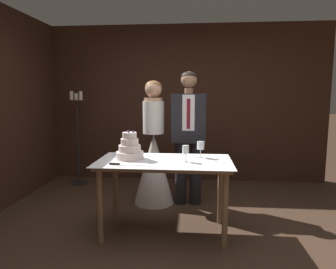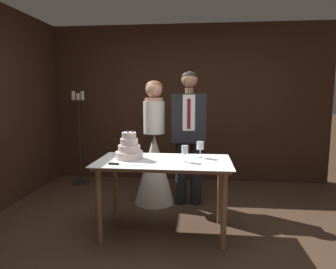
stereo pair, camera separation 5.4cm
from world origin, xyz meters
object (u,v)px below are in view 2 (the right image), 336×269
wine_glass_near (185,150)px  candle_stand (79,137)px  cake_table (164,169)px  groom (189,131)px  cake_knife (121,164)px  tiered_cake (129,149)px  bride (154,158)px  wine_glass_middle (200,146)px

wine_glass_near → candle_stand: 2.46m
cake_table → groom: groom is taller
cake_knife → candle_stand: (-1.19, 1.87, -0.02)m
wine_glass_near → tiered_cake: bearing=171.3°
cake_knife → bride: bride is taller
wine_glass_middle → bride: 0.98m
cake_table → cake_knife: 0.47m
cake_table → candle_stand: (-1.58, 1.63, 0.08)m
wine_glass_near → groom: 0.93m
cake_table → tiered_cake: tiered_cake is taller
groom → cake_table: bearing=-104.8°
cake_knife → candle_stand: size_ratio=0.27×
tiered_cake → cake_knife: 0.30m
cake_table → wine_glass_middle: wine_glass_middle is taller
wine_glass_middle → groom: 0.73m
wine_glass_middle → candle_stand: candle_stand is taller
bride → wine_glass_near: bearing=-63.9°
wine_glass_near → wine_glass_middle: wine_glass_middle is taller
groom → candle_stand: 1.97m
bride → groom: bearing=-0.1°
groom → cake_knife: bearing=-118.8°
cake_knife → candle_stand: bearing=125.1°
wine_glass_near → bride: size_ratio=0.10×
cake_knife → wine_glass_middle: bearing=31.0°
bride → tiered_cake: bearing=-99.6°
cake_knife → wine_glass_middle: 0.87m
cake_knife → bride: 1.14m
wine_glass_near → bride: bearing=116.1°
bride → groom: (0.46, -0.00, 0.38)m
cake_table → wine_glass_near: 0.31m
wine_glass_near → candle_stand: size_ratio=0.11×
candle_stand → groom: bearing=-22.6°
bride → groom: size_ratio=0.94×
cake_table → wine_glass_near: size_ratio=8.23×
wine_glass_near → wine_glass_middle: 0.26m
candle_stand → cake_table: bearing=-46.0°
wine_glass_near → groom: groom is taller
cake_table → candle_stand: candle_stand is taller
wine_glass_middle → bride: bearing=130.6°
tiered_cake → wine_glass_near: (0.59, -0.09, 0.02)m
groom → candle_stand: groom is taller
cake_table → groom: 0.95m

